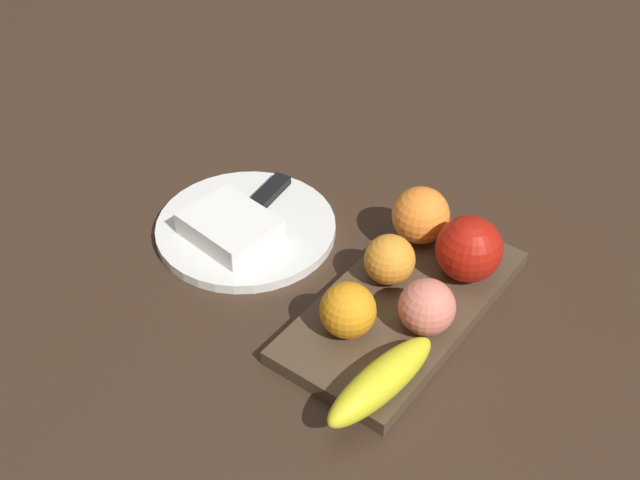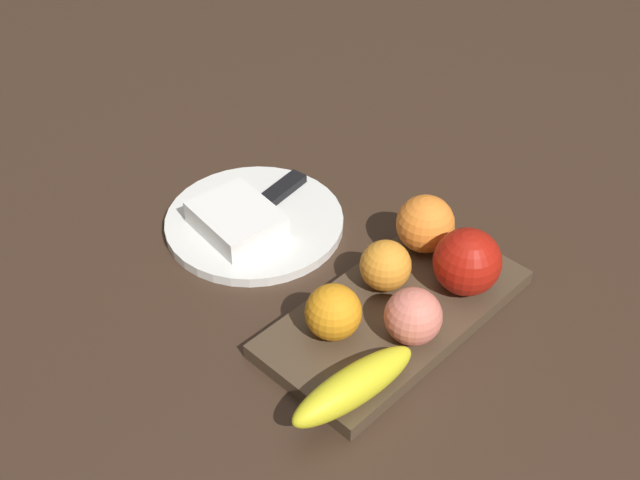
# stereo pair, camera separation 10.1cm
# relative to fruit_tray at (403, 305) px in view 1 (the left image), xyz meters

# --- Properties ---
(ground_plane) EXTENTS (2.40, 2.40, 0.00)m
(ground_plane) POSITION_rel_fruit_tray_xyz_m (-0.03, -0.01, -0.01)
(ground_plane) COLOR #39271B
(fruit_tray) EXTENTS (0.33, 0.16, 0.02)m
(fruit_tray) POSITION_rel_fruit_tray_xyz_m (0.00, 0.00, 0.00)
(fruit_tray) COLOR #4C3B2A
(fruit_tray) RESTS_ON ground_plane
(apple) EXTENTS (0.08, 0.08, 0.08)m
(apple) POSITION_rel_fruit_tray_xyz_m (-0.08, 0.04, 0.05)
(apple) COLOR #B0180D
(apple) RESTS_ON fruit_tray
(banana) EXTENTS (0.16, 0.06, 0.04)m
(banana) POSITION_rel_fruit_tray_xyz_m (0.13, 0.06, 0.03)
(banana) COLOR yellow
(banana) RESTS_ON fruit_tray
(orange_near_apple) EXTENTS (0.06, 0.06, 0.06)m
(orange_near_apple) POSITION_rel_fruit_tray_xyz_m (0.08, -0.02, 0.04)
(orange_near_apple) COLOR orange
(orange_near_apple) RESTS_ON fruit_tray
(orange_near_banana) EXTENTS (0.07, 0.07, 0.07)m
(orange_near_banana) POSITION_rel_fruit_tray_xyz_m (-0.11, -0.05, 0.05)
(orange_near_banana) COLOR orange
(orange_near_banana) RESTS_ON fruit_tray
(orange_center) EXTENTS (0.06, 0.06, 0.06)m
(orange_center) POSITION_rel_fruit_tray_xyz_m (-0.02, -0.03, 0.04)
(orange_center) COLOR orange
(orange_center) RESTS_ON fruit_tray
(peach) EXTENTS (0.07, 0.07, 0.07)m
(peach) POSITION_rel_fruit_tray_xyz_m (0.02, 0.04, 0.04)
(peach) COLOR #E67A66
(peach) RESTS_ON fruit_tray
(dinner_plate) EXTENTS (0.24, 0.24, 0.01)m
(dinner_plate) POSITION_rel_fruit_tray_xyz_m (0.00, -0.25, -0.00)
(dinner_plate) COLOR white
(dinner_plate) RESTS_ON ground_plane
(folded_napkin) EXTENTS (0.10, 0.12, 0.03)m
(folded_napkin) POSITION_rel_fruit_tray_xyz_m (0.03, -0.25, 0.02)
(folded_napkin) COLOR white
(folded_napkin) RESTS_ON dinner_plate
(knife) EXTENTS (0.18, 0.05, 0.01)m
(knife) POSITION_rel_fruit_tray_xyz_m (-0.05, -0.26, 0.01)
(knife) COLOR silver
(knife) RESTS_ON dinner_plate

